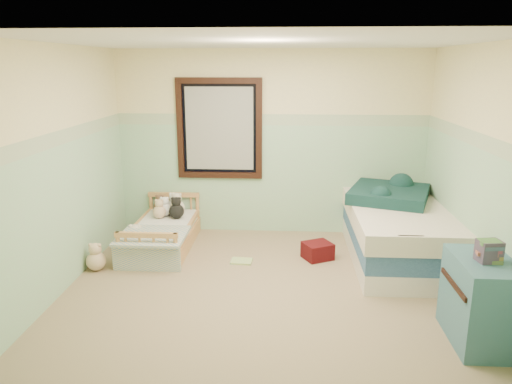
# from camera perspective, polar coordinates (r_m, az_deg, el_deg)

# --- Properties ---
(floor) EXTENTS (4.20, 3.60, 0.02)m
(floor) POSITION_cam_1_polar(r_m,az_deg,el_deg) (5.26, 1.03, -11.14)
(floor) COLOR #746551
(floor) RESTS_ON ground
(ceiling) EXTENTS (4.20, 3.60, 0.02)m
(ceiling) POSITION_cam_1_polar(r_m,az_deg,el_deg) (4.74, 1.17, 17.45)
(ceiling) COLOR silver
(ceiling) RESTS_ON wall_back
(wall_back) EXTENTS (4.20, 0.04, 2.50)m
(wall_back) POSITION_cam_1_polar(r_m,az_deg,el_deg) (6.61, 1.78, 5.73)
(wall_back) COLOR beige
(wall_back) RESTS_ON floor
(wall_front) EXTENTS (4.20, 0.04, 2.50)m
(wall_front) POSITION_cam_1_polar(r_m,az_deg,el_deg) (3.11, -0.36, -4.73)
(wall_front) COLOR beige
(wall_front) RESTS_ON floor
(wall_left) EXTENTS (0.04, 3.60, 2.50)m
(wall_left) POSITION_cam_1_polar(r_m,az_deg,el_deg) (5.36, -21.97, 2.51)
(wall_left) COLOR beige
(wall_left) RESTS_ON floor
(wall_right) EXTENTS (0.04, 3.60, 2.50)m
(wall_right) POSITION_cam_1_polar(r_m,az_deg,el_deg) (5.20, 24.91, 1.86)
(wall_right) COLOR beige
(wall_right) RESTS_ON floor
(wainscot_mint) EXTENTS (4.20, 0.01, 1.50)m
(wainscot_mint) POSITION_cam_1_polar(r_m,az_deg,el_deg) (6.69, 1.74, 1.48)
(wainscot_mint) COLOR #93CA9B
(wainscot_mint) RESTS_ON floor
(border_strip) EXTENTS (4.20, 0.01, 0.15)m
(border_strip) POSITION_cam_1_polar(r_m,az_deg,el_deg) (6.55, 1.80, 8.52)
(border_strip) COLOR #5E865E
(border_strip) RESTS_ON wall_back
(window_frame) EXTENTS (1.16, 0.06, 1.36)m
(window_frame) POSITION_cam_1_polar(r_m,az_deg,el_deg) (6.60, -4.35, 7.44)
(window_frame) COLOR black
(window_frame) RESTS_ON wall_back
(window_blinds) EXTENTS (0.92, 0.01, 1.12)m
(window_blinds) POSITION_cam_1_polar(r_m,az_deg,el_deg) (6.61, -4.34, 7.45)
(window_blinds) COLOR #B2B2AA
(window_blinds) RESTS_ON window_frame
(toddler_bed_frame) EXTENTS (0.73, 1.45, 0.19)m
(toddler_bed_frame) POSITION_cam_1_polar(r_m,az_deg,el_deg) (6.38, -10.94, -5.65)
(toddler_bed_frame) COLOR #B5783E
(toddler_bed_frame) RESTS_ON floor
(toddler_mattress) EXTENTS (0.66, 1.39, 0.12)m
(toddler_mattress) POSITION_cam_1_polar(r_m,az_deg,el_deg) (6.32, -11.01, -4.34)
(toddler_mattress) COLOR silver
(toddler_mattress) RESTS_ON toddler_bed_frame
(patchwork_quilt) EXTENTS (0.79, 0.73, 0.03)m
(patchwork_quilt) POSITION_cam_1_polar(r_m,az_deg,el_deg) (5.89, -12.13, -5.08)
(patchwork_quilt) COLOR #648FB2
(patchwork_quilt) RESTS_ON toddler_mattress
(plush_bed_brown) EXTENTS (0.18, 0.18, 0.18)m
(plush_bed_brown) POSITION_cam_1_polar(r_m,az_deg,el_deg) (6.78, -11.26, -1.74)
(plush_bed_brown) COLOR brown
(plush_bed_brown) RESTS_ON toddler_mattress
(plush_bed_white) EXTENTS (0.20, 0.20, 0.20)m
(plush_bed_white) POSITION_cam_1_polar(r_m,az_deg,el_deg) (6.73, -9.61, -1.69)
(plush_bed_white) COLOR white
(plush_bed_white) RESTS_ON toddler_mattress
(plush_bed_tan) EXTENTS (0.18, 0.18, 0.18)m
(plush_bed_tan) POSITION_cam_1_polar(r_m,az_deg,el_deg) (6.56, -11.31, -2.30)
(plush_bed_tan) COLOR beige
(plush_bed_tan) RESTS_ON toddler_mattress
(plush_bed_dark) EXTENTS (0.20, 0.20, 0.20)m
(plush_bed_dark) POSITION_cam_1_polar(r_m,az_deg,el_deg) (6.50, -9.36, -2.25)
(plush_bed_dark) COLOR black
(plush_bed_dark) RESTS_ON toddler_mattress
(plush_floor_cream) EXTENTS (0.25, 0.25, 0.25)m
(plush_floor_cream) POSITION_cam_1_polar(r_m,az_deg,el_deg) (6.28, -13.97, -5.86)
(plush_floor_cream) COLOR beige
(plush_floor_cream) RESTS_ON floor
(plush_floor_tan) EXTENTS (0.22, 0.22, 0.22)m
(plush_floor_tan) POSITION_cam_1_polar(r_m,az_deg,el_deg) (5.88, -18.35, -7.75)
(plush_floor_tan) COLOR beige
(plush_floor_tan) RESTS_ON floor
(twin_bed_frame) EXTENTS (1.06, 2.12, 0.22)m
(twin_bed_frame) POSITION_cam_1_polar(r_m,az_deg,el_deg) (6.17, 16.05, -6.52)
(twin_bed_frame) COLOR white
(twin_bed_frame) RESTS_ON floor
(twin_boxspring) EXTENTS (1.06, 2.12, 0.22)m
(twin_boxspring) POSITION_cam_1_polar(r_m,az_deg,el_deg) (6.09, 16.20, -4.59)
(twin_boxspring) COLOR navy
(twin_boxspring) RESTS_ON twin_bed_frame
(twin_mattress) EXTENTS (1.10, 2.16, 0.22)m
(twin_mattress) POSITION_cam_1_polar(r_m,az_deg,el_deg) (6.03, 16.35, -2.61)
(twin_mattress) COLOR silver
(twin_mattress) RESTS_ON twin_boxspring
(teal_blanket) EXTENTS (1.16, 1.20, 0.14)m
(teal_blanket) POSITION_cam_1_polar(r_m,az_deg,el_deg) (6.25, 15.43, -0.22)
(teal_blanket) COLOR #0F3733
(teal_blanket) RESTS_ON twin_mattress
(dresser) EXTENTS (0.46, 0.74, 0.74)m
(dresser) POSITION_cam_1_polar(r_m,az_deg,el_deg) (4.56, 25.02, -11.60)
(dresser) COLOR #3B6574
(dresser) RESTS_ON floor
(book_stack) EXTENTS (0.20, 0.17, 0.18)m
(book_stack) POSITION_cam_1_polar(r_m,az_deg,el_deg) (4.36, 25.81, -6.29)
(book_stack) COLOR #55373D
(book_stack) RESTS_ON dresser
(red_pillow) EXTENTS (0.42, 0.40, 0.20)m
(red_pillow) POSITION_cam_1_polar(r_m,az_deg,el_deg) (5.96, 7.28, -6.90)
(red_pillow) COLOR maroon
(red_pillow) RESTS_ON floor
(floor_book) EXTENTS (0.26, 0.21, 0.02)m
(floor_book) POSITION_cam_1_polar(r_m,az_deg,el_deg) (5.85, -1.72, -8.16)
(floor_book) COLOR yellow
(floor_book) RESTS_ON floor
(extra_plush_0) EXTENTS (0.21, 0.21, 0.21)m
(extra_plush_0) POSITION_cam_1_polar(r_m,az_deg,el_deg) (6.63, -9.31, -1.87)
(extra_plush_0) COLOR beige
(extra_plush_0) RESTS_ON toddler_mattress
(extra_plush_1) EXTENTS (0.15, 0.15, 0.15)m
(extra_plush_1) POSITION_cam_1_polar(r_m,az_deg,el_deg) (6.71, -10.88, -1.99)
(extra_plush_1) COLOR beige
(extra_plush_1) RESTS_ON toddler_mattress
(extra_plush_2) EXTENTS (0.18, 0.18, 0.18)m
(extra_plush_2) POSITION_cam_1_polar(r_m,az_deg,el_deg) (6.63, -10.71, -2.05)
(extra_plush_2) COLOR white
(extra_plush_2) RESTS_ON toddler_mattress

